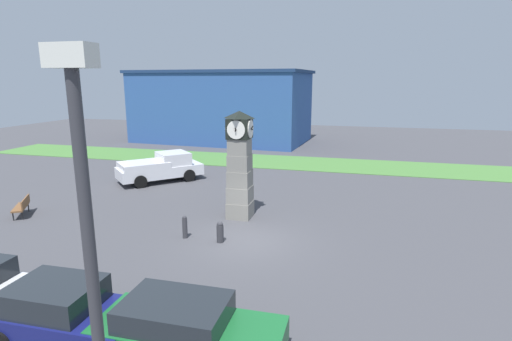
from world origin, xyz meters
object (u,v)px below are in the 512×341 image
at_px(street_lamp_far_side, 96,314).
at_px(car_by_building, 185,329).
at_px(clock_tower, 240,166).
at_px(bollard_mid_row, 220,232).
at_px(bench, 22,206).
at_px(bollard_near_tower, 185,227).
at_px(pickup_truck, 160,167).
at_px(car_near_tower, 64,312).

bearing_deg(street_lamp_far_side, car_by_building, 103.13).
height_order(clock_tower, bollard_mid_row, clock_tower).
bearing_deg(bench, clock_tower, 13.84).
bearing_deg(bollard_near_tower, pickup_truck, 123.43).
relative_size(bollard_mid_row, street_lamp_far_side, 0.13).
bearing_deg(car_by_building, bench, 148.37).
bearing_deg(street_lamp_far_side, bollard_near_tower, 110.53).
bearing_deg(car_by_building, street_lamp_far_side, -76.87).
distance_m(clock_tower, pickup_truck, 9.16).
xyz_separation_m(car_near_tower, pickup_truck, (-5.57, 15.64, 0.16)).
bearing_deg(bollard_mid_row, car_by_building, -76.93).
distance_m(clock_tower, car_by_building, 10.33).
distance_m(bollard_near_tower, street_lamp_far_side, 12.40).
bearing_deg(street_lamp_far_side, bench, 138.20).
xyz_separation_m(clock_tower, car_near_tower, (-1.60, -10.17, -1.76)).
height_order(clock_tower, car_by_building, clock_tower).
bearing_deg(car_by_building, bollard_mid_row, 103.07).
xyz_separation_m(bollard_near_tower, bollard_mid_row, (1.60, -0.05, -0.04)).
bearing_deg(bollard_mid_row, bollard_near_tower, 178.08).
relative_size(bollard_near_tower, car_near_tower, 0.25).
distance_m(car_by_building, pickup_truck, 17.87).
distance_m(bench, street_lamp_far_side, 17.93).
xyz_separation_m(car_by_building, street_lamp_far_side, (0.99, -4.26, 3.20)).
height_order(car_by_building, pickup_truck, pickup_truck).
xyz_separation_m(pickup_truck, street_lamp_far_side, (9.86, -19.77, 3.02)).
bearing_deg(bench, street_lamp_far_side, -41.80).
relative_size(bollard_near_tower, pickup_truck, 0.18).
relative_size(car_by_building, pickup_truck, 0.85).
bearing_deg(car_near_tower, bench, 139.25).
bearing_deg(clock_tower, car_near_tower, -98.95).
distance_m(clock_tower, car_near_tower, 10.45).
height_order(clock_tower, pickup_truck, clock_tower).
distance_m(bollard_mid_row, bench, 10.55).
height_order(bollard_mid_row, car_by_building, car_by_building).
height_order(bollard_mid_row, pickup_truck, pickup_truck).
bearing_deg(clock_tower, bench, -166.16).
xyz_separation_m(bollard_mid_row, car_near_tower, (-1.71, -6.98, 0.31)).
bearing_deg(bollard_mid_row, clock_tower, 91.99).
bearing_deg(bollard_mid_row, pickup_truck, 130.04).
relative_size(bollard_mid_row, car_by_building, 0.20).
relative_size(car_by_building, bench, 2.78).
bearing_deg(bollard_near_tower, car_near_tower, -90.94).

